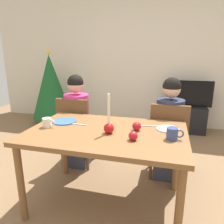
# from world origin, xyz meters

# --- Properties ---
(ground_plane) EXTENTS (7.68, 7.68, 0.00)m
(ground_plane) POSITION_xyz_m (0.00, 0.00, 0.00)
(ground_plane) COLOR brown
(back_wall) EXTENTS (6.40, 0.10, 2.60)m
(back_wall) POSITION_xyz_m (0.00, 2.60, 1.30)
(back_wall) COLOR beige
(back_wall) RESTS_ON ground
(dining_table) EXTENTS (1.40, 0.90, 0.75)m
(dining_table) POSITION_xyz_m (0.00, 0.00, 0.67)
(dining_table) COLOR brown
(dining_table) RESTS_ON ground
(chair_left) EXTENTS (0.40, 0.40, 0.90)m
(chair_left) POSITION_xyz_m (-0.57, 0.61, 0.51)
(chair_left) COLOR brown
(chair_left) RESTS_ON ground
(chair_right) EXTENTS (0.40, 0.40, 0.90)m
(chair_right) POSITION_xyz_m (0.54, 0.61, 0.51)
(chair_right) COLOR brown
(chair_right) RESTS_ON ground
(person_left_child) EXTENTS (0.30, 0.30, 1.17)m
(person_left_child) POSITION_xyz_m (-0.57, 0.64, 0.57)
(person_left_child) COLOR #33384C
(person_left_child) RESTS_ON ground
(person_right_child) EXTENTS (0.30, 0.30, 1.17)m
(person_right_child) POSITION_xyz_m (0.54, 0.64, 0.57)
(person_right_child) COLOR #33384C
(person_right_child) RESTS_ON ground
(tv_stand) EXTENTS (0.64, 0.40, 0.48)m
(tv_stand) POSITION_xyz_m (0.88, 2.30, 0.24)
(tv_stand) COLOR black
(tv_stand) RESTS_ON ground
(tv) EXTENTS (0.79, 0.05, 0.46)m
(tv) POSITION_xyz_m (0.88, 2.30, 0.71)
(tv) COLOR black
(tv) RESTS_ON tv_stand
(christmas_tree) EXTENTS (0.79, 0.79, 1.46)m
(christmas_tree) POSITION_xyz_m (-1.76, 2.07, 0.76)
(christmas_tree) COLOR brown
(christmas_tree) RESTS_ON ground
(candle_centerpiece) EXTENTS (0.09, 0.09, 0.35)m
(candle_centerpiece) POSITION_xyz_m (0.04, -0.05, 0.82)
(candle_centerpiece) COLOR red
(candle_centerpiece) RESTS_ON dining_table
(plate_left) EXTENTS (0.24, 0.24, 0.01)m
(plate_left) POSITION_xyz_m (-0.48, 0.14, 0.76)
(plate_left) COLOR teal
(plate_left) RESTS_ON dining_table
(plate_right) EXTENTS (0.20, 0.20, 0.01)m
(plate_right) POSITION_xyz_m (0.53, 0.17, 0.76)
(plate_right) COLOR white
(plate_right) RESTS_ON dining_table
(mug_left) EXTENTS (0.12, 0.08, 0.09)m
(mug_left) POSITION_xyz_m (-0.56, -0.04, 0.79)
(mug_left) COLOR silver
(mug_left) RESTS_ON dining_table
(mug_right) EXTENTS (0.14, 0.09, 0.10)m
(mug_right) POSITION_xyz_m (0.57, -0.05, 0.80)
(mug_right) COLOR #33477F
(mug_right) RESTS_ON dining_table
(fork_left) EXTENTS (0.18, 0.02, 0.01)m
(fork_left) POSITION_xyz_m (-0.31, 0.09, 0.75)
(fork_left) COLOR silver
(fork_left) RESTS_ON dining_table
(fork_right) EXTENTS (0.18, 0.05, 0.01)m
(fork_right) POSITION_xyz_m (0.35, 0.22, 0.75)
(fork_right) COLOR silver
(fork_right) RESTS_ON dining_table
(apple_near_candle) EXTENTS (0.07, 0.07, 0.07)m
(apple_near_candle) POSITION_xyz_m (0.27, -0.15, 0.79)
(apple_near_candle) COLOR #B41923
(apple_near_candle) RESTS_ON dining_table
(apple_by_left_plate) EXTENTS (0.08, 0.08, 0.08)m
(apple_by_left_plate) POSITION_xyz_m (0.26, 0.08, 0.79)
(apple_by_left_plate) COLOR #B21522
(apple_by_left_plate) RESTS_ON dining_table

